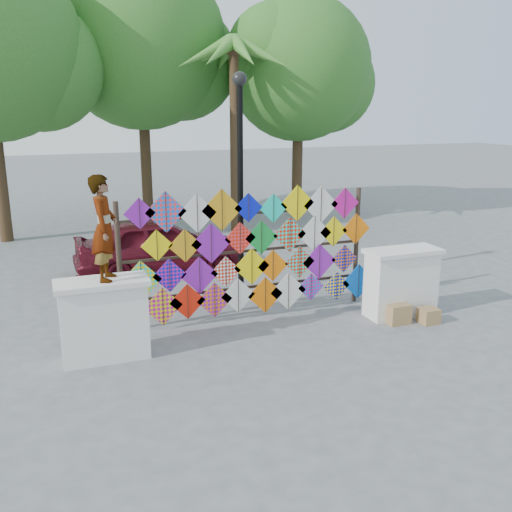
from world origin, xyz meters
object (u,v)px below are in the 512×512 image
at_px(vendor_woman, 104,228).
at_px(lamppost, 240,165).
at_px(kite_rack, 252,253).
at_px(sedan, 159,245).

distance_m(vendor_woman, lamppost, 3.69).
xyz_separation_m(vendor_woman, lamppost, (2.90, 2.20, 0.62)).
height_order(kite_rack, vendor_woman, vendor_woman).
relative_size(kite_rack, lamppost, 1.12).
bearing_deg(sedan, lamppost, -150.94).
bearing_deg(kite_rack, lamppost, 80.30).
relative_size(kite_rack, vendor_woman, 3.13).
relative_size(vendor_woman, lamppost, 0.36).
bearing_deg(kite_rack, vendor_woman, -161.03).
xyz_separation_m(kite_rack, lamppost, (0.22, 1.28, 1.48)).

